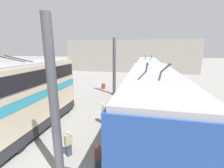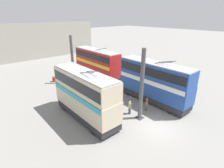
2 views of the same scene
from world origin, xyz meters
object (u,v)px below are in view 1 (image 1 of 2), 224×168
person_by_left_row (97,157)px  oil_drum (103,86)px  bus_right_near (33,92)px  person_aisle_midway (103,113)px  person_aisle_foreground (68,143)px  bus_left_far (147,76)px  bus_left_near (151,115)px

person_by_left_row → oil_drum: (16.55, 4.19, -0.42)m
bus_right_near → person_aisle_midway: bus_right_near is taller
bus_right_near → person_aisle_midway: bearing=-71.0°
person_aisle_foreground → person_aisle_midway: (4.38, -0.95, 0.12)m
bus_left_far → bus_right_near: bus_right_near is taller
person_by_left_row → person_aisle_midway: 5.30m
bus_right_near → person_aisle_midway: size_ratio=4.92×
person_aisle_foreground → person_by_left_row: bearing=12.4°
bus_left_near → bus_left_far: size_ratio=0.98×
bus_left_near → bus_right_near: (2.33, 8.91, 0.05)m
bus_left_near → person_aisle_foreground: (-0.25, 4.66, -2.13)m
person_aisle_midway → person_aisle_foreground: bearing=-109.3°
bus_right_near → person_aisle_midway: (1.79, -5.21, -2.06)m
bus_right_near → bus_left_far: bearing=-41.8°
person_aisle_midway → oil_drum: size_ratio=2.16×
person_aisle_foreground → oil_drum: bearing=131.2°
person_by_left_row → person_aisle_midway: (5.18, 1.11, 0.13)m
bus_left_far → person_by_left_row: 13.74m
bus_left_far → oil_drum: size_ratio=11.91×
bus_right_near → person_aisle_foreground: (-2.58, -4.25, -2.18)m
bus_right_near → person_aisle_foreground: bus_right_near is taller
person_aisle_foreground → person_aisle_midway: 4.48m
bus_left_near → oil_drum: bus_left_near is taller
bus_left_far → oil_drum: 7.90m
bus_left_far → bus_right_near: 13.36m
bus_left_near → person_aisle_foreground: bearing=93.1°
person_aisle_foreground → oil_drum: person_aisle_foreground is taller
bus_left_near → person_aisle_midway: (4.13, 3.70, -2.01)m
bus_left_near → person_by_left_row: size_ratio=6.15×
bus_left_near → oil_drum: bearing=23.6°
bus_left_near → person_by_left_row: (-1.05, 2.59, -2.15)m
person_aisle_midway → bus_left_near: bearing=-55.1°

